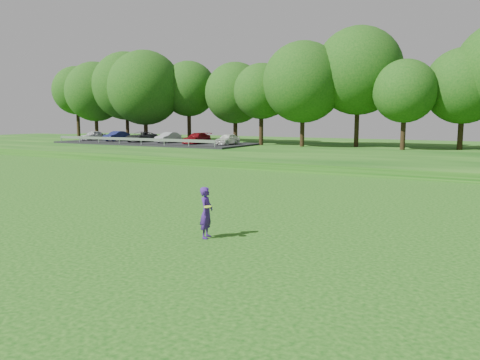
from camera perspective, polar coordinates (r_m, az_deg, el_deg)
The scene contains 6 objects.
ground at distance 16.09m, azimuth -18.27°, elevation -6.31°, with size 140.00×140.00×0.00m, color #0C410C.
berm at distance 46.15m, azimuth 14.32°, elevation 3.17°, with size 130.00×30.00×0.60m, color #0C410C.
walking_path at distance 32.87m, azimuth 8.12°, elevation 1.08°, with size 130.00×1.60×0.04m, color gray.
treeline at distance 50.09m, azimuth 15.81°, elevation 12.40°, with size 104.00×7.00×15.00m, color #12430F, non-canonical shape.
parking_lot at distance 56.09m, azimuth -10.42°, elevation 4.83°, with size 24.00×9.00×1.38m.
woman at distance 14.72m, azimuth -4.12°, elevation -3.98°, with size 0.58×0.68×1.62m.
Camera 1 is at (11.54, -10.55, 3.80)m, focal length 35.00 mm.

